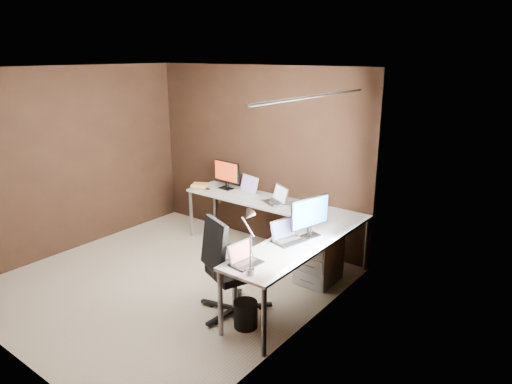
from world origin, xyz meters
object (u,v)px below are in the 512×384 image
(laptop_black_big, at_px, (287,236))
(wastebasket, at_px, (246,314))
(laptop_black_small, at_px, (244,259))
(laptop_white, at_px, (246,190))
(monitor_right, at_px, (310,214))
(laptop_silver, at_px, (276,199))
(office_chair, at_px, (231,286))
(desk_lamp, at_px, (249,233))
(book_stack, at_px, (200,186))
(drawer_pedestal, at_px, (319,258))
(monitor_left, at_px, (227,173))

(laptop_black_big, distance_m, wastebasket, 0.92)
(laptop_black_small, xyz_separation_m, wastebasket, (-0.02, 0.05, -0.64))
(laptop_white, height_order, laptop_black_small, laptop_white)
(monitor_right, height_order, laptop_silver, monitor_right)
(laptop_silver, xyz_separation_m, office_chair, (0.50, -1.53, -0.46))
(office_chair, bearing_deg, monitor_right, 83.43)
(laptop_silver, xyz_separation_m, laptop_black_big, (0.82, -0.98, -0.00))
(monitor_right, xyz_separation_m, laptop_black_small, (-0.14, -0.97, -0.21))
(monitor_right, relative_size, office_chair, 0.48)
(desk_lamp, bearing_deg, laptop_black_small, 145.99)
(laptop_black_small, height_order, book_stack, laptop_black_small)
(monitor_right, relative_size, laptop_black_big, 1.36)
(drawer_pedestal, distance_m, monitor_right, 0.78)
(laptop_silver, bearing_deg, wastebasket, -36.76)
(desk_lamp, xyz_separation_m, office_chair, (-0.43, 0.24, -0.78))
(laptop_silver, height_order, desk_lamp, desk_lamp)
(laptop_black_small, bearing_deg, laptop_silver, 31.85)
(monitor_left, height_order, laptop_silver, monitor_left)
(drawer_pedestal, relative_size, laptop_black_big, 1.55)
(laptop_white, relative_size, laptop_black_big, 1.08)
(drawer_pedestal, height_order, laptop_white, laptop_white)
(laptop_black_big, bearing_deg, laptop_silver, 54.08)
(monitor_left, xyz_separation_m, book_stack, (-0.33, -0.23, -0.20))
(monitor_right, xyz_separation_m, laptop_white, (-1.54, 0.81, -0.20))
(laptop_black_big, bearing_deg, drawer_pedestal, 10.18)
(desk_lamp, bearing_deg, laptop_black_big, 96.42)
(monitor_right, bearing_deg, laptop_black_big, 169.87)
(desk_lamp, relative_size, office_chair, 0.54)
(laptop_black_small, height_order, wastebasket, laptop_black_small)
(laptop_white, xyz_separation_m, laptop_black_big, (1.41, -1.07, -0.00))
(laptop_silver, bearing_deg, monitor_right, -9.35)
(laptop_black_small, distance_m, wastebasket, 0.64)
(laptop_silver, relative_size, office_chair, 0.39)
(laptop_silver, distance_m, book_stack, 1.30)
(laptop_white, bearing_deg, drawer_pedestal, -1.99)
(laptop_black_big, height_order, book_stack, laptop_black_big)
(laptop_white, xyz_separation_m, book_stack, (-0.69, -0.22, -0.02))
(laptop_black_big, bearing_deg, laptop_white, 67.05)
(monitor_left, distance_m, office_chair, 2.29)
(wastebasket, bearing_deg, laptop_black_big, 86.16)
(monitor_right, height_order, laptop_black_big, monitor_right)
(drawer_pedestal, relative_size, laptop_silver, 1.42)
(drawer_pedestal, bearing_deg, laptop_black_big, -94.04)
(book_stack, relative_size, office_chair, 0.26)
(monitor_left, height_order, desk_lamp, desk_lamp)
(laptop_black_big, relative_size, laptop_black_small, 1.21)
(laptop_white, relative_size, desk_lamp, 0.71)
(office_chair, height_order, wastebasket, office_chair)
(drawer_pedestal, bearing_deg, office_chair, -106.90)
(book_stack, relative_size, wastebasket, 1.00)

